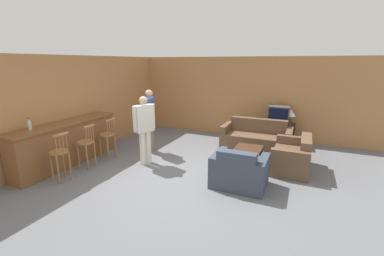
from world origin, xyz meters
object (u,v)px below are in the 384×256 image
(couch_far, at_px, (256,138))
(tv, at_px, (279,115))
(bar_chair_far, at_px, (108,138))
(bar_chair_mid, at_px, (86,146))
(person_by_window, at_px, (150,117))
(armchair_near, at_px, (239,172))
(coffee_table, at_px, (247,151))
(tv_unit, at_px, (277,133))
(bar_chair_near, at_px, (60,156))
(loveseat_right, at_px, (293,157))
(table_lamp, at_px, (291,113))
(bottle, at_px, (29,125))
(person_by_counter, at_px, (144,127))

(couch_far, xyz_separation_m, tv, (0.50, 0.78, 0.59))
(bar_chair_far, bearing_deg, bar_chair_mid, -90.00)
(bar_chair_far, height_order, person_by_window, person_by_window)
(bar_chair_far, relative_size, armchair_near, 0.99)
(coffee_table, bearing_deg, tv_unit, 76.54)
(bar_chair_mid, bearing_deg, bar_chair_near, -90.02)
(armchair_near, height_order, loveseat_right, armchair_near)
(bar_chair_near, height_order, coffee_table, bar_chair_near)
(loveseat_right, height_order, coffee_table, loveseat_right)
(armchair_near, height_order, table_lamp, table_lamp)
(bar_chair_near, relative_size, coffee_table, 1.12)
(bar_chair_mid, height_order, loveseat_right, bar_chair_mid)
(bottle, relative_size, person_by_window, 0.15)
(armchair_near, height_order, coffee_table, armchair_near)
(bar_chair_far, distance_m, person_by_window, 1.22)
(armchair_near, distance_m, tv_unit, 3.28)
(table_lamp, bearing_deg, armchair_near, -102.24)
(coffee_table, height_order, bottle, bottle)
(loveseat_right, relative_size, table_lamp, 2.82)
(bar_chair_mid, distance_m, person_by_counter, 1.40)
(tv_unit, relative_size, table_lamp, 2.10)
(bar_chair_mid, distance_m, coffee_table, 3.81)
(coffee_table, xyz_separation_m, bottle, (-4.05, -2.56, 0.84))
(bar_chair_mid, distance_m, couch_far, 4.53)
(couch_far, distance_m, bottle, 5.63)
(couch_far, bearing_deg, table_lamp, 43.51)
(couch_far, height_order, person_by_window, person_by_window)
(bar_chair_near, relative_size, bar_chair_mid, 1.00)
(bottle, relative_size, table_lamp, 0.54)
(bar_chair_mid, bearing_deg, bottle, -130.82)
(couch_far, height_order, tv_unit, couch_far)
(bar_chair_far, height_order, tv_unit, bar_chair_far)
(coffee_table, bearing_deg, loveseat_right, 6.08)
(coffee_table, xyz_separation_m, tv, (0.49, 2.03, 0.57))
(armchair_near, relative_size, tv, 1.72)
(tv_unit, xyz_separation_m, person_by_window, (-3.12, -2.22, 0.67))
(coffee_table, bearing_deg, bar_chair_mid, -152.30)
(armchair_near, distance_m, person_by_window, 3.01)
(couch_far, relative_size, person_by_window, 1.11)
(bar_chair_far, distance_m, armchair_near, 3.49)
(tv, relative_size, person_by_window, 0.36)
(loveseat_right, xyz_separation_m, bottle, (-5.09, -2.67, 0.87))
(couch_far, xyz_separation_m, person_by_counter, (-2.27, -2.22, 0.63))
(loveseat_right, bearing_deg, armchair_near, -124.93)
(tv, height_order, bottle, bottle)
(coffee_table, height_order, tv_unit, tv_unit)
(loveseat_right, bearing_deg, table_lamp, 96.68)
(coffee_table, relative_size, tv, 1.53)
(bar_chair_near, bearing_deg, armchair_near, 19.84)
(bottle, distance_m, person_by_window, 2.78)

